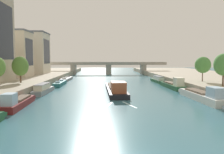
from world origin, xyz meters
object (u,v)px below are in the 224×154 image
moored_boat_right_midway (202,95)px  moored_boat_left_end (60,83)px  moored_boat_right_upstream (173,85)px  tree_right_end_of_row (224,65)px  tree_left_midway (20,66)px  bridge_far (109,67)px  moored_boat_left_downstream (43,89)px  moored_boat_left_midway (18,102)px  moored_boat_left_second (67,79)px  moored_boat_right_end (158,80)px  barge_midriver (116,89)px  tree_right_midway (203,65)px

moored_boat_right_midway → moored_boat_left_end: bearing=140.9°
moored_boat_right_upstream → tree_right_end_of_row: (7.15, -12.30, 5.82)m
tree_left_midway → bridge_far: (23.72, 60.56, -2.05)m
moored_boat_left_downstream → moored_boat_right_midway: 34.97m
moored_boat_left_midway → tree_left_midway: tree_left_midway is taller
moored_boat_left_end → bridge_far: (15.95, 49.53, 3.58)m
moored_boat_left_end → moored_boat_left_second: moored_boat_left_end is taller
moored_boat_right_upstream → tree_left_midway: 40.56m
moored_boat_right_end → tree_right_end_of_row: (7.52, -28.06, 5.85)m
barge_midriver → tree_right_midway: 24.74m
moored_boat_left_end → moored_boat_right_upstream: (32.36, -8.39, 0.37)m
tree_right_midway → tree_right_end_of_row: bearing=-91.3°
moored_boat_left_downstream → moored_boat_left_second: size_ratio=0.86×
bridge_far → moored_boat_left_downstream: bearing=-104.5°
moored_boat_right_upstream → moored_boat_left_second: bearing=143.4°
moored_boat_left_midway → tree_right_end_of_row: tree_right_end_of_row is taller
moored_boat_left_downstream → tree_right_end_of_row: tree_right_end_of_row is taller
bridge_far → tree_right_midway: bearing=-68.2°
moored_boat_right_upstream → tree_left_midway: (-40.13, -2.65, 5.26)m
moored_boat_left_second → tree_left_midway: bearing=-104.5°
moored_boat_right_midway → tree_left_midway: tree_left_midway is taller
barge_midriver → tree_right_end_of_row: (23.24, -5.21, 5.85)m
moored_boat_left_end → moored_boat_right_end: size_ratio=1.00×
moored_boat_right_midway → tree_right_midway: size_ratio=2.52×
moored_boat_left_end → moored_boat_right_midway: (32.43, -26.37, 0.39)m
moored_boat_right_upstream → tree_left_midway: tree_left_midway is taller
moored_boat_left_midway → moored_boat_left_end: moored_boat_left_midway is taller
moored_boat_right_midway → moored_boat_left_midway: bearing=-171.6°
moored_boat_left_end → moored_boat_left_downstream: bearing=-93.2°
moored_boat_left_end → moored_boat_right_end: 32.83m
moored_boat_left_second → moored_boat_right_end: size_ratio=1.12×
moored_boat_right_midway → moored_boat_right_end: bearing=90.7°
moored_boat_left_midway → moored_boat_left_end: size_ratio=0.99×
moored_boat_left_midway → tree_right_midway: 46.19m
barge_midriver → moored_boat_left_end: (-16.27, 15.48, -0.34)m
barge_midriver → bridge_far: size_ratio=0.39×
moored_boat_right_end → bridge_far: bearing=110.8°
moored_boat_left_second → moored_boat_right_midway: size_ratio=0.85×
barge_midriver → moored_boat_left_midway: 23.30m
bridge_far → moored_boat_left_end: bearing=-107.9°
moored_boat_left_end → bridge_far: bearing=72.1°
tree_right_midway → moored_boat_right_midway: bearing=-114.1°
moored_boat_left_downstream → moored_boat_right_end: moored_boat_left_downstream is taller
barge_midriver → moored_boat_left_end: size_ratio=1.90×
moored_boat_left_end → tree_right_end_of_row: 45.03m
tree_left_midway → tree_right_end_of_row: (47.28, -9.65, 0.56)m
barge_midriver → moored_boat_left_end: barge_midriver is taller
moored_boat_left_second → moored_boat_right_upstream: size_ratio=0.94×
barge_midriver → bridge_far: 65.09m
moored_boat_right_end → tree_right_end_of_row: tree_right_end_of_row is taller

